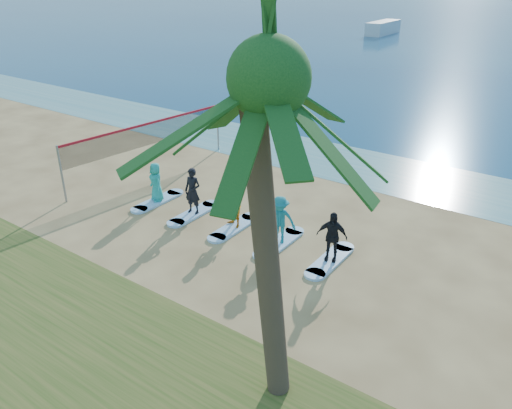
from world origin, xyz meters
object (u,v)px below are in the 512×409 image
Objects in this scene: palm_tree at (269,83)px; student_4 at (332,236)px; student_3 at (280,220)px; student_1 at (193,191)px; surfboard_1 at (194,213)px; boat_offshore_a at (382,34)px; surfboard_3 at (279,243)px; surfboard_2 at (234,227)px; student_2 at (234,208)px; volleyball_net at (149,134)px; student_0 at (156,182)px; surfboard_4 at (330,260)px; surfboard_0 at (158,201)px.

student_4 is at bearing 103.32° from palm_tree.
student_1 is at bearing 156.29° from student_3.
surfboard_1 is 4.19m from student_3.
student_3 is 2.04m from student_4.
surfboard_3 is at bearing -71.54° from boat_offshore_a.
surfboard_2 is 0.81m from student_2.
palm_tree is 10.23m from student_2.
surfboard_1 is (-7.53, 5.89, -7.12)m from palm_tree.
volleyball_net is 5.53m from surfboard_1.
student_1 reaches higher than student_3.
surfboard_1 is at bearing 23.41° from student_0.
palm_tree is 11.36m from student_1.
student_3 is 2.24m from surfboard_4.
surfboard_0 is (2.67, -2.23, -1.86)m from volleyball_net.
boat_offshore_a is 64.61m from surfboard_3.
surfboard_3 is (4.09, 0.00, -0.98)m from student_1.
surfboard_0 is at bearing 148.38° from palm_tree.
student_0 is at bearing -76.82° from boat_offshore_a.
student_3 is (0.00, -0.00, 0.93)m from surfboard_3.
surfboard_2 is 2.04m from surfboard_3.
surfboard_2 is (4.09, 0.00, 0.00)m from surfboard_0.
student_4 is at bearing -8.75° from student_1.
student_0 is 0.75× the size of surfboard_4.
student_3 is (21.36, -60.98, 0.97)m from boat_offshore_a.
student_0 reaches higher than surfboard_1.
palm_tree is 3.84× the size of surfboard_0.
student_3 reaches higher than surfboard_1.
student_2 is (-5.48, 5.89, -6.31)m from palm_tree.
boat_offshore_a is 63.38m from surfboard_1.
student_0 is at bearing 164.14° from student_4.
surfboard_0 is at bearing 164.14° from student_4.
boat_offshore_a is at bearing 102.07° from volleyball_net.
student_0 is at bearing 171.25° from student_1.
surfboard_2 is at bearing 132.93° from palm_tree.
student_1 is (-7.53, 5.89, -6.13)m from palm_tree.
volleyball_net is at bearing 154.63° from surfboard_1.
surfboard_4 is at bearing 0.00° from surfboard_0.
student_2 is (2.04, -0.00, -0.17)m from student_1.
volleyball_net is 1.07× the size of palm_tree.
boat_offshore_a is at bearing 97.07° from student_1.
student_0 is 8.17m from student_4.
surfboard_1 is at bearing 180.00° from surfboard_3.
student_3 reaches higher than boat_offshore_a.
surfboard_2 is 1.25× the size of student_4.
student_4 reaches higher than boat_offshore_a.
surfboard_3 is (4.09, 0.00, 0.00)m from surfboard_1.
boat_offshore_a is 4.97× the size of student_0.
volleyball_net is 7.35m from surfboard_2.
boat_offshore_a is 3.73× the size of surfboard_0.
student_3 is at bearing -0.00° from surfboard_2.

